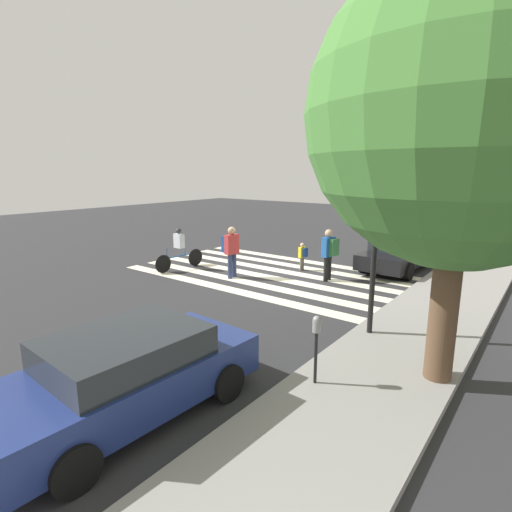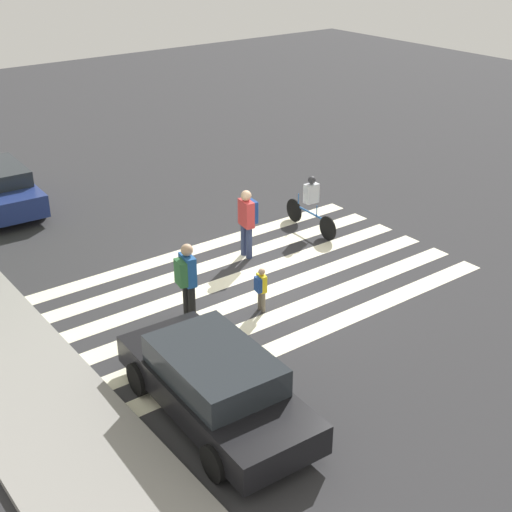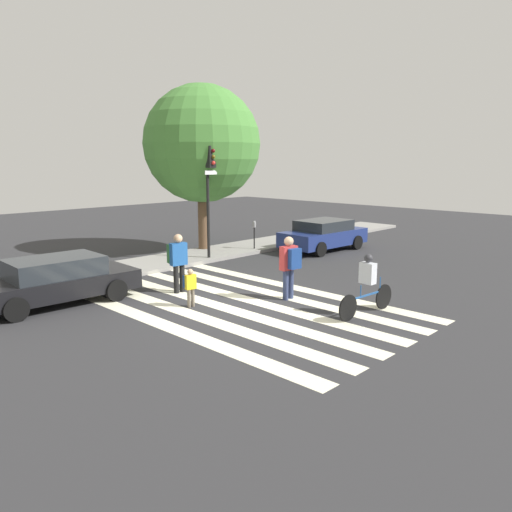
{
  "view_description": "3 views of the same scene",
  "coord_description": "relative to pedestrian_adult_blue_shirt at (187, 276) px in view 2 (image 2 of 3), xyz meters",
  "views": [
    {
      "loc": [
        11.94,
        8.59,
        3.81
      ],
      "look_at": [
        1.06,
        0.22,
        0.86
      ],
      "focal_mm": 28.0,
      "sensor_mm": 36.0,
      "label": 1
    },
    {
      "loc": [
        -12.34,
        9.46,
        8.29
      ],
      "look_at": [
        -0.87,
        0.78,
        1.29
      ],
      "focal_mm": 50.0,
      "sensor_mm": 36.0,
      "label": 2
    },
    {
      "loc": [
        -9.44,
        -9.81,
        4.03
      ],
      "look_at": [
        1.16,
        0.49,
        1.17
      ],
      "focal_mm": 35.0,
      "sensor_mm": 36.0,
      "label": 3
    }
  ],
  "objects": [
    {
      "name": "car_parked_far_curb",
      "position": [
        -3.19,
        1.43,
        -0.37
      ],
      "size": [
        4.54,
        2.06,
        1.34
      ],
      "rotation": [
        0.0,
        0.0,
        -0.04
      ],
      "color": "black",
      "rests_on": "ground_plane"
    },
    {
      "name": "pedestrian_adult_yellow_jacket",
      "position": [
        1.79,
        -2.98,
        0.02
      ],
      "size": [
        0.55,
        0.48,
        1.86
      ],
      "rotation": [
        0.0,
        0.0,
        -0.15
      ],
      "color": "navy",
      "rests_on": "ground_plane"
    },
    {
      "name": "pedestrian_adult_blue_shirt",
      "position": [
        0.0,
        0.0,
        0.0
      ],
      "size": [
        0.54,
        0.48,
        1.82
      ],
      "rotation": [
        0.0,
        0.0,
        2.97
      ],
      "color": "black",
      "rests_on": "ground_plane"
    },
    {
      "name": "sidewalk_curb",
      "position": [
        0.39,
        3.92,
        -1.0
      ],
      "size": [
        36.0,
        2.5,
        0.14
      ],
      "color": "gray",
      "rests_on": "ground_plane"
    },
    {
      "name": "cyclist_mid_street",
      "position": [
        2.05,
        -5.41,
        -0.2
      ],
      "size": [
        2.27,
        0.41,
        1.64
      ],
      "rotation": [
        0.0,
        0.0,
        -0.06
      ],
      "color": "black",
      "rests_on": "ground_plane"
    },
    {
      "name": "crosswalk_stripes",
      "position": [
        0.39,
        -2.33,
        -1.06
      ],
      "size": [
        5.61,
        10.0,
        0.01
      ],
      "color": "#F2EDCC",
      "rests_on": "ground_plane"
    },
    {
      "name": "ground_plane",
      "position": [
        0.39,
        -2.33,
        -1.07
      ],
      "size": [
        60.0,
        60.0,
        0.0
      ],
      "primitive_type": "plane",
      "color": "#2D2D30"
    },
    {
      "name": "pedestrian_child_with_backpack",
      "position": [
        -0.72,
        -1.5,
        -0.43
      ],
      "size": [
        0.32,
        0.29,
        1.08
      ],
      "rotation": [
        0.0,
        0.0,
        2.95
      ],
      "color": "#6B6051",
      "rests_on": "ground_plane"
    }
  ]
}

